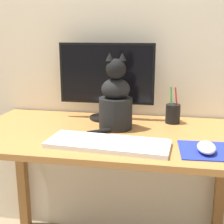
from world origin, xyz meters
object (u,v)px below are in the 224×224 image
keyboard (108,143)px  cat (116,101)px  pen_cup (173,113)px  monitor (107,79)px  computer_mouse_right (206,147)px

keyboard → cat: 0.26m
keyboard → pen_cup: 0.44m
monitor → pen_cup: monitor is taller
monitor → pen_cup: size_ratio=2.63×
keyboard → computer_mouse_right: (0.36, -0.00, 0.01)m
monitor → pen_cup: (0.32, -0.02, -0.15)m
keyboard → computer_mouse_right: size_ratio=4.28×
computer_mouse_right → cat: cat is taller
pen_cup → computer_mouse_right: bearing=-72.4°
keyboard → computer_mouse_right: bearing=3.7°
keyboard → cat: (-0.01, 0.23, 0.11)m
keyboard → pen_cup: bearing=60.5°
cat → monitor: bearing=99.0°
computer_mouse_right → cat: size_ratio=0.33×
monitor → cat: monitor is taller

